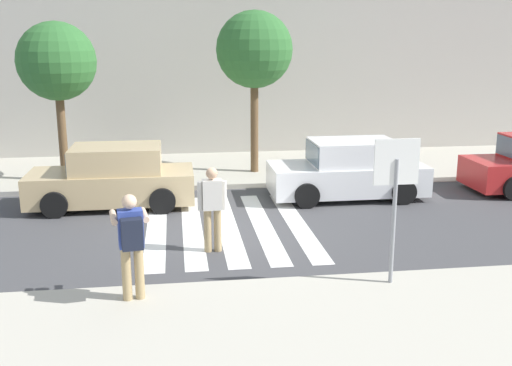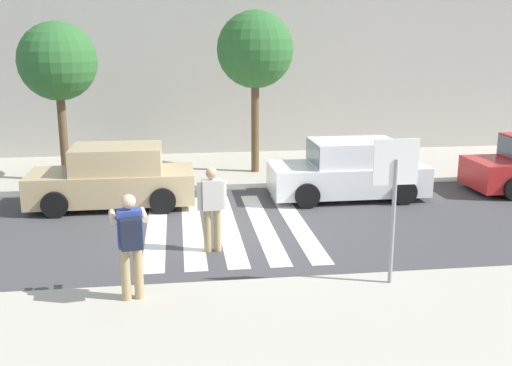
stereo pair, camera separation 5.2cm
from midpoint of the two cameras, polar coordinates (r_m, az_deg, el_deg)
ground_plane at (r=13.48m, az=-2.76°, el=-4.43°), size 120.00×120.00×0.00m
sidewalk_far at (r=19.24m, az=-4.37°, el=1.34°), size 60.00×4.80×0.14m
building_facade_far at (r=23.18m, az=-5.24°, el=13.03°), size 56.00×4.00×7.83m
crosswalk_stripe_0 at (r=13.63m, az=-9.57°, el=-4.38°), size 0.44×5.20×0.01m
crosswalk_stripe_1 at (r=13.62m, az=-6.20°, el=-4.27°), size 0.44×5.20×0.01m
crosswalk_stripe_2 at (r=13.67m, az=-2.84°, el=-4.15°), size 0.44×5.20×0.01m
crosswalk_stripe_3 at (r=13.75m, az=0.49°, el=-4.01°), size 0.44×5.20×0.01m
crosswalk_stripe_4 at (r=13.89m, az=3.77°, el=-3.87°), size 0.44×5.20×0.01m
stop_sign at (r=10.04m, az=13.02°, el=0.33°), size 0.76×0.08×2.47m
photographer_with_backpack at (r=9.53m, az=-11.95°, el=-5.17°), size 0.66×0.90×1.72m
pedestrian_crossing at (r=11.87m, az=-4.31°, el=-2.07°), size 0.58×0.25×1.72m
parked_car_tan at (r=15.54m, az=-13.54°, el=0.45°), size 4.10×1.92×1.55m
parked_car_white at (r=16.10m, az=8.71°, el=1.14°), size 4.10×1.92×1.55m
street_tree_west at (r=17.79m, az=-18.53°, el=10.85°), size 2.18×2.18×4.49m
street_tree_center at (r=18.09m, az=-0.24°, el=12.51°), size 2.28×2.28×4.83m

